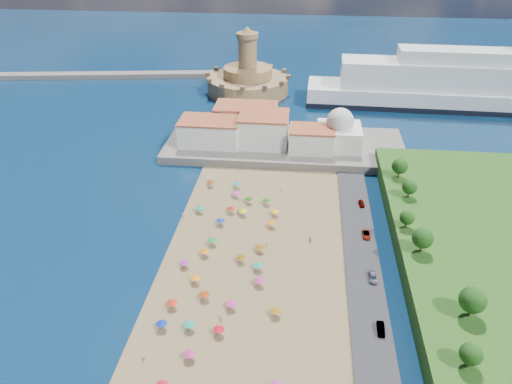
# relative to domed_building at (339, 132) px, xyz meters

# --- Properties ---
(ground) EXTENTS (700.00, 700.00, 0.00)m
(ground) POSITION_rel_domed_building_xyz_m (-30.00, -71.00, -8.97)
(ground) COLOR #071938
(ground) RESTS_ON ground
(terrace) EXTENTS (90.00, 36.00, 3.00)m
(terrace) POSITION_rel_domed_building_xyz_m (-20.00, 2.00, -7.47)
(terrace) COLOR #59544C
(terrace) RESTS_ON ground
(jetty) EXTENTS (18.00, 70.00, 2.40)m
(jetty) POSITION_rel_domed_building_xyz_m (-42.00, 37.00, -7.77)
(jetty) COLOR #59544C
(jetty) RESTS_ON ground
(breakwater) EXTENTS (199.03, 34.77, 2.60)m
(breakwater) POSITION_rel_domed_building_xyz_m (-140.00, 82.00, -7.67)
(breakwater) COLOR #59544C
(breakwater) RESTS_ON ground
(waterfront_buildings) EXTENTS (57.00, 29.00, 11.00)m
(waterfront_buildings) POSITION_rel_domed_building_xyz_m (-33.05, 2.64, -1.10)
(waterfront_buildings) COLOR silver
(waterfront_buildings) RESTS_ON terrace
(domed_building) EXTENTS (16.00, 16.00, 15.00)m
(domed_building) POSITION_rel_domed_building_xyz_m (0.00, 0.00, 0.00)
(domed_building) COLOR silver
(domed_building) RESTS_ON terrace
(fortress) EXTENTS (40.00, 40.00, 32.40)m
(fortress) POSITION_rel_domed_building_xyz_m (-42.00, 67.00, -2.29)
(fortress) COLOR #A77C53
(fortress) RESTS_ON ground
(cruise_ship) EXTENTS (149.63, 26.30, 32.57)m
(cruise_ship) POSITION_rel_domed_building_xyz_m (62.05, 56.72, 0.67)
(cruise_ship) COLOR black
(cruise_ship) RESTS_ON ground
(beach_parasols) EXTENTS (30.11, 108.21, 2.20)m
(beach_parasols) POSITION_rel_domed_building_xyz_m (-30.83, -83.69, -6.83)
(beach_parasols) COLOR gray
(beach_parasols) RESTS_ON beach
(beachgoers) EXTENTS (38.88, 97.86, 1.84)m
(beachgoers) POSITION_rel_domed_building_xyz_m (-31.36, -75.57, -7.86)
(beachgoers) COLOR tan
(beachgoers) RESTS_ON beach
(parked_cars) EXTENTS (2.12, 75.20, 1.44)m
(parked_cars) POSITION_rel_domed_building_xyz_m (6.00, -71.15, -7.61)
(parked_cars) COLOR gray
(parked_cars) RESTS_ON promenade
(hillside_trees) EXTENTS (15.02, 109.58, 7.24)m
(hillside_trees) POSITION_rel_domed_building_xyz_m (18.89, -82.77, 0.95)
(hillside_trees) COLOR #382314
(hillside_trees) RESTS_ON hillside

